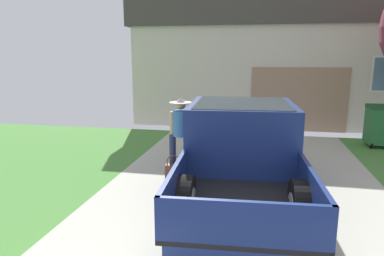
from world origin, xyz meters
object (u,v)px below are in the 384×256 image
at_px(pickup_truck, 241,150).
at_px(wheeled_trash_bin, 379,124).
at_px(house_with_garage, 268,60).
at_px(person_with_hat, 181,129).
at_px(handbag, 174,170).

relative_size(pickup_truck, wheeled_trash_bin, 4.63).
relative_size(house_with_garage, wheeled_trash_bin, 8.63).
bearing_deg(person_with_hat, wheeled_trash_bin, 35.61).
distance_m(pickup_truck, wheeled_trash_bin, 5.15).
bearing_deg(wheeled_trash_bin, house_with_garage, 124.76).
bearing_deg(wheeled_trash_bin, handbag, -144.91).
bearing_deg(handbag, person_with_hat, 65.79).
relative_size(handbag, house_with_garage, 0.05).
xyz_separation_m(house_with_garage, wheeled_trash_bin, (2.95, -4.25, -1.67)).
height_order(person_with_hat, house_with_garage, house_with_garage).
distance_m(house_with_garage, wheeled_trash_bin, 5.43).
distance_m(handbag, house_with_garage, 8.20).
height_order(pickup_truck, house_with_garage, house_with_garage).
bearing_deg(house_with_garage, wheeled_trash_bin, -55.24).
height_order(house_with_garage, wheeled_trash_bin, house_with_garage).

